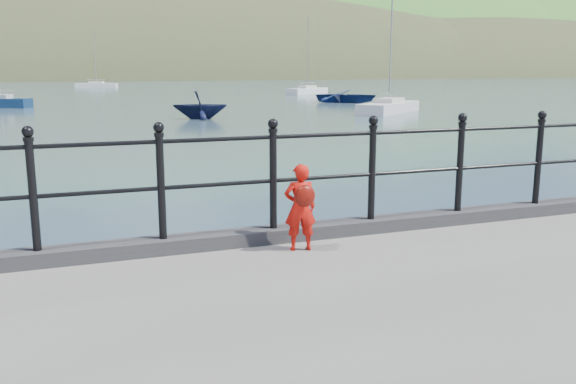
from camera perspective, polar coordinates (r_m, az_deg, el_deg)
name	(u,v)px	position (r m, az deg, el deg)	size (l,w,h in m)	color
ground	(219,329)	(7.04, -6.47, -12.58)	(600.00, 600.00, 0.00)	#2D4251
kerb	(220,240)	(6.54, -6.36, -4.46)	(60.00, 0.30, 0.15)	#28282B
railing	(219,170)	(6.38, -6.50, 2.03)	(18.11, 0.11, 1.20)	black
far_shore	(167,134)	(250.18, -11.26, 5.35)	(830.00, 200.00, 156.00)	#333A21
child	(300,206)	(6.28, 1.17, -1.37)	(0.37, 0.32, 0.91)	red
launch_blue	(347,96)	(54.27, 5.52, 8.92)	(3.77, 5.28, 1.09)	navy
launch_navy	(200,105)	(36.27, -8.23, 8.06)	(2.66, 3.08, 1.63)	black
sailboat_far	(307,91)	(72.66, 1.80, 9.42)	(6.29, 5.02, 9.14)	white
sailboat_near	(389,108)	(41.40, 9.42, 7.77)	(6.49, 5.83, 9.33)	silver
sailboat_port	(1,103)	(51.34, -25.29, 7.52)	(4.61, 3.31, 6.68)	navy
sailboat_deep	(96,85)	(102.72, -17.49, 9.49)	(6.64, 3.55, 9.38)	silver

